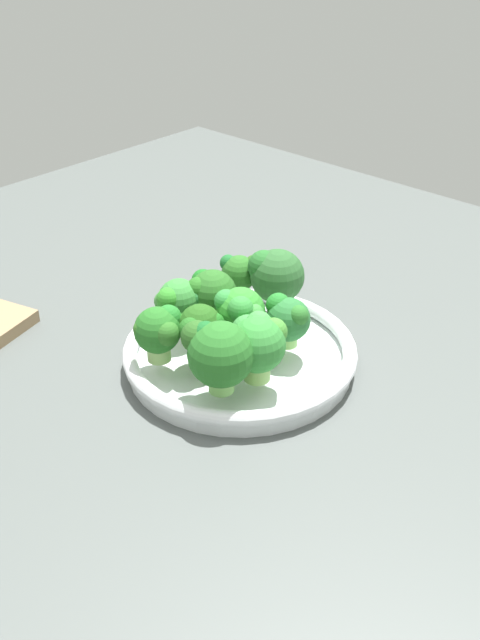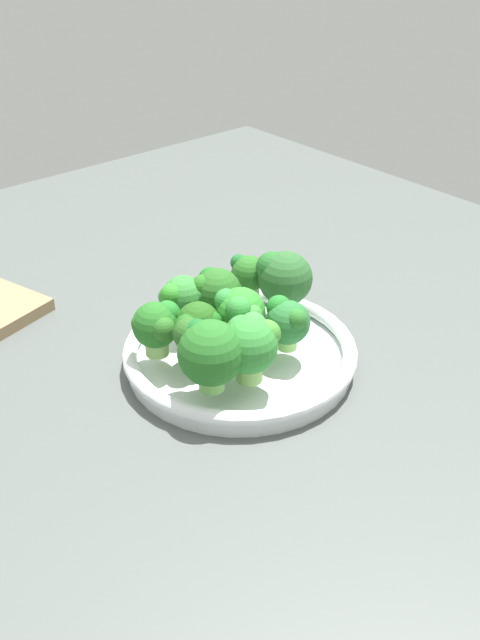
% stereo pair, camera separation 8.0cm
% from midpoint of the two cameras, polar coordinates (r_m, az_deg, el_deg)
% --- Properties ---
extents(ground_plane, '(1.30, 1.30, 0.03)m').
position_cam_midpoint_polar(ground_plane, '(0.84, -6.25, -4.43)').
color(ground_plane, '#4F5553').
extents(bowl, '(0.26, 0.26, 0.03)m').
position_cam_midpoint_polar(bowl, '(0.83, -2.78, -2.73)').
color(bowl, silver).
rests_on(bowl, ground_plane).
extents(broccoli_floret_0, '(0.07, 0.06, 0.07)m').
position_cam_midpoint_polar(broccoli_floret_0, '(0.74, -1.72, -1.80)').
color(broccoli_floret_0, '#7EB055').
rests_on(broccoli_floret_0, bowl).
extents(broccoli_floret_1, '(0.06, 0.05, 0.06)m').
position_cam_midpoint_polar(broccoli_floret_1, '(0.78, -9.25, -0.90)').
color(broccoli_floret_1, '#9ECC72').
rests_on(broccoli_floret_1, bowl).
extents(broccoli_floret_2, '(0.05, 0.05, 0.06)m').
position_cam_midpoint_polar(broccoli_floret_2, '(0.89, -2.62, 3.56)').
color(broccoli_floret_2, '#93C875').
rests_on(broccoli_floret_2, bowl).
extents(broccoli_floret_3, '(0.06, 0.06, 0.07)m').
position_cam_midpoint_polar(broccoli_floret_3, '(0.84, -5.05, 2.02)').
color(broccoli_floret_3, '#98D065').
rests_on(broccoli_floret_3, bowl).
extents(broccoli_floret_4, '(0.05, 0.05, 0.06)m').
position_cam_midpoint_polar(broccoli_floret_4, '(0.80, 0.87, 0.04)').
color(broccoli_floret_4, '#8ACC64').
rests_on(broccoli_floret_4, bowl).
extents(broccoli_floret_5, '(0.06, 0.05, 0.07)m').
position_cam_midpoint_polar(broccoli_floret_5, '(0.79, -2.87, 0.55)').
color(broccoli_floret_5, '#7FC160').
rests_on(broccoli_floret_5, bowl).
extents(broccoli_floret_6, '(0.05, 0.06, 0.06)m').
position_cam_midpoint_polar(broccoli_floret_6, '(0.83, -7.64, 1.39)').
color(broccoli_floret_6, '#95C167').
rests_on(broccoli_floret_6, bowl).
extents(broccoli_floret_7, '(0.08, 0.07, 0.08)m').
position_cam_midpoint_polar(broccoli_floret_7, '(0.72, -4.92, -2.66)').
color(broccoli_floret_7, '#85CA65').
rests_on(broccoli_floret_7, bowl).
extents(broccoli_floret_8, '(0.07, 0.06, 0.07)m').
position_cam_midpoint_polar(broccoli_floret_8, '(0.86, -0.03, 3.52)').
color(broccoli_floret_8, '#8FC868').
rests_on(broccoli_floret_8, bowl).
extents(broccoli_floret_9, '(0.05, 0.06, 0.06)m').
position_cam_midpoint_polar(broccoli_floret_9, '(0.78, -6.15, -0.72)').
color(broccoli_floret_9, '#A1CE62').
rests_on(broccoli_floret_9, bowl).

